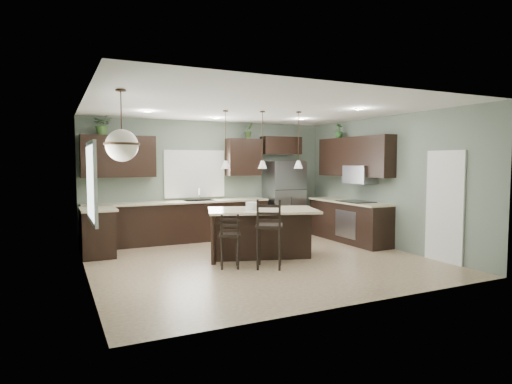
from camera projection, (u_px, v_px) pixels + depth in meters
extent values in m
plane|color=#9E8466|center=(260.00, 260.00, 7.96)|extent=(6.00, 6.00, 0.00)
cube|color=white|center=(445.00, 207.00, 7.77)|extent=(0.04, 0.82, 2.04)
cube|color=white|center=(195.00, 174.00, 10.14)|extent=(1.35, 0.02, 1.00)
cube|color=white|center=(90.00, 182.00, 5.85)|extent=(0.02, 1.10, 1.00)
cube|color=black|center=(97.00, 233.00, 8.30)|extent=(0.60, 0.90, 0.90)
cube|color=beige|center=(98.00, 209.00, 8.27)|extent=(0.66, 0.96, 0.04)
cube|color=black|center=(180.00, 222.00, 9.77)|extent=(4.20, 0.60, 0.90)
cube|color=beige|center=(180.00, 202.00, 9.72)|extent=(4.20, 0.66, 0.04)
cube|color=gray|center=(199.00, 201.00, 9.91)|extent=(0.70, 0.45, 0.01)
cylinder|color=silver|center=(199.00, 195.00, 9.87)|extent=(0.02, 0.02, 0.28)
cube|color=black|center=(119.00, 156.00, 9.22)|extent=(1.55, 0.34, 0.90)
cube|color=black|center=(244.00, 157.00, 10.49)|extent=(0.85, 0.34, 0.90)
cube|color=black|center=(281.00, 146.00, 10.92)|extent=(1.05, 0.34, 0.45)
cube|color=black|center=(349.00, 222.00, 9.87)|extent=(0.60, 2.35, 0.90)
cube|color=beige|center=(348.00, 202.00, 9.83)|extent=(0.66, 2.35, 0.04)
cube|color=black|center=(356.00, 202.00, 9.58)|extent=(0.58, 0.75, 0.02)
cube|color=gray|center=(345.00, 224.00, 9.49)|extent=(0.01, 0.72, 0.60)
cube|color=black|center=(354.00, 157.00, 9.82)|extent=(0.34, 2.35, 0.90)
cube|color=gray|center=(360.00, 175.00, 9.58)|extent=(0.40, 0.75, 0.40)
cube|color=#92939A|center=(284.00, 198.00, 10.83)|extent=(0.90, 0.74, 1.85)
cube|color=black|center=(262.00, 233.00, 8.24)|extent=(2.32, 1.75, 0.92)
cylinder|color=silver|center=(252.00, 206.00, 8.18)|extent=(0.24, 0.24, 0.14)
cube|color=black|center=(230.00, 241.00, 7.36)|extent=(0.45, 0.45, 0.95)
cube|color=black|center=(269.00, 233.00, 7.34)|extent=(0.61, 0.61, 1.21)
imported|color=#325324|center=(103.00, 124.00, 9.01)|extent=(0.43, 0.38, 0.44)
imported|color=#385726|center=(249.00, 131.00, 10.47)|extent=(0.25, 0.22, 0.40)
imported|color=#295625|center=(339.00, 131.00, 10.27)|extent=(0.25, 0.25, 0.36)
plane|color=slate|center=(211.00, 180.00, 10.34)|extent=(6.00, 0.00, 6.00)
plane|color=slate|center=(356.00, 196.00, 5.38)|extent=(6.00, 0.00, 6.00)
plane|color=slate|center=(86.00, 190.00, 6.57)|extent=(0.00, 5.50, 5.50)
plane|color=slate|center=(386.00, 182.00, 9.15)|extent=(0.00, 5.50, 5.50)
plane|color=white|center=(261.00, 109.00, 7.76)|extent=(6.00, 6.00, 0.00)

